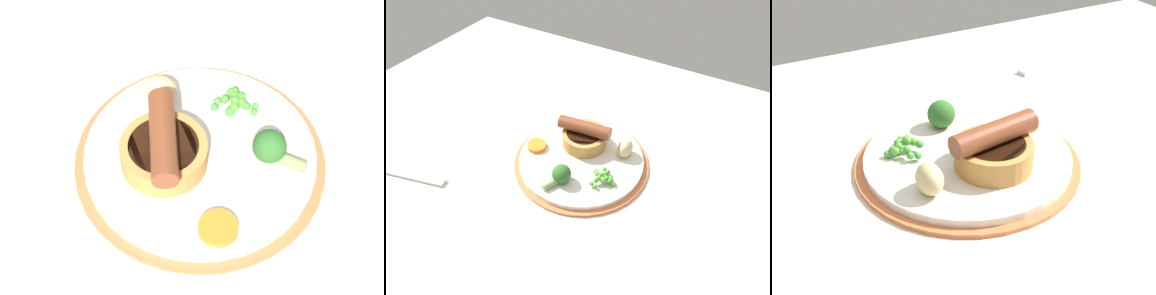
% 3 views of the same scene
% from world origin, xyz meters
% --- Properties ---
extents(dining_table, '(1.10, 0.80, 0.03)m').
position_xyz_m(dining_table, '(0.00, 0.00, 0.01)').
color(dining_table, beige).
rests_on(dining_table, ground).
extents(dinner_plate, '(0.25, 0.25, 0.01)m').
position_xyz_m(dinner_plate, '(0.05, -0.02, 0.04)').
color(dinner_plate, '#CC6B3D').
rests_on(dinner_plate, dining_table).
extents(sausage_pudding, '(0.10, 0.08, 0.05)m').
position_xyz_m(sausage_pudding, '(0.04, 0.01, 0.06)').
color(sausage_pudding, '#BC8442').
rests_on(sausage_pudding, dinner_plate).
extents(pea_pile, '(0.04, 0.05, 0.02)m').
position_xyz_m(pea_pile, '(0.11, -0.06, 0.05)').
color(pea_pile, green).
rests_on(pea_pile, dinner_plate).
extents(broccoli_floret_near, '(0.04, 0.05, 0.03)m').
position_xyz_m(broccoli_floret_near, '(0.05, -0.09, 0.06)').
color(broccoli_floret_near, '#2D6628').
rests_on(broccoli_floret_near, dinner_plate).
extents(potato_chunk_0, '(0.03, 0.04, 0.03)m').
position_xyz_m(potato_chunk_0, '(0.12, 0.02, 0.06)').
color(potato_chunk_0, '#CCB77F').
rests_on(potato_chunk_0, dinner_plate).
extents(carrot_slice_1, '(0.05, 0.05, 0.01)m').
position_xyz_m(carrot_slice_1, '(-0.04, -0.04, 0.05)').
color(carrot_slice_1, orange).
rests_on(carrot_slice_1, dinner_plate).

